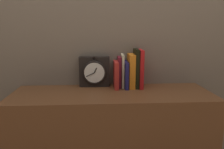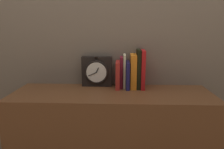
{
  "view_description": "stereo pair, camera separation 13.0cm",
  "coord_description": "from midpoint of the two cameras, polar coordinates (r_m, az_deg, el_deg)",
  "views": [
    {
      "loc": [
        -0.08,
        -1.27,
        1.33
      ],
      "look_at": [
        0.0,
        0.0,
        1.05
      ],
      "focal_mm": 35.0,
      "sensor_mm": 36.0,
      "label": 1
    },
    {
      "loc": [
        0.05,
        -1.27,
        1.33
      ],
      "look_at": [
        0.0,
        0.0,
        1.05
      ],
      "focal_mm": 35.0,
      "sensor_mm": 36.0,
      "label": 2
    }
  ],
  "objects": [
    {
      "name": "book_slot2_cream",
      "position": [
        1.43,
        5.87,
        0.9
      ],
      "size": [
        0.01,
        0.11,
        0.22
      ],
      "color": "beige",
      "rests_on": "bookshelf"
    },
    {
      "name": "book_slot5_black",
      "position": [
        1.43,
        9.53,
        1.46
      ],
      "size": [
        0.02,
        0.13,
        0.25
      ],
      "color": "black",
      "rests_on": "bookshelf"
    },
    {
      "name": "book_slot6_red",
      "position": [
        1.43,
        10.57,
        1.35
      ],
      "size": [
        0.02,
        0.14,
        0.25
      ],
      "color": "red",
      "rests_on": "bookshelf"
    },
    {
      "name": "book_slot1_maroon",
      "position": [
        1.43,
        5.05,
        0.6
      ],
      "size": [
        0.02,
        0.11,
        0.2
      ],
      "color": "maroon",
      "rests_on": "bookshelf"
    },
    {
      "name": "book_slot0_red",
      "position": [
        1.42,
        4.15,
        -0.07
      ],
      "size": [
        0.03,
        0.15,
        0.17
      ],
      "color": "#B62822",
      "rests_on": "bookshelf"
    },
    {
      "name": "clock",
      "position": [
        1.46,
        -1.43,
        0.8
      ],
      "size": [
        0.2,
        0.07,
        0.21
      ],
      "color": "black",
      "rests_on": "bookshelf"
    },
    {
      "name": "book_slot4_orange",
      "position": [
        1.42,
        8.17,
        0.82
      ],
      "size": [
        0.04,
        0.14,
        0.22
      ],
      "color": "orange",
      "rests_on": "bookshelf"
    },
    {
      "name": "book_slot3_navy",
      "position": [
        1.42,
        6.75,
        -0.12
      ],
      "size": [
        0.02,
        0.15,
        0.17
      ],
      "color": "navy",
      "rests_on": "bookshelf"
    },
    {
      "name": "wall_back",
      "position": [
        1.49,
        2.91,
        11.1
      ],
      "size": [
        6.0,
        0.05,
        2.6
      ],
      "color": "#756656",
      "rests_on": "ground_plane"
    }
  ]
}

